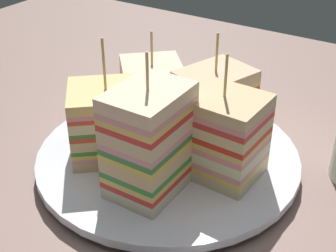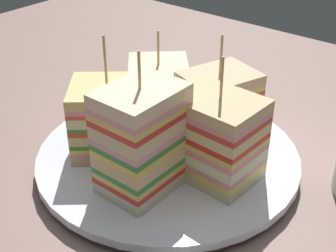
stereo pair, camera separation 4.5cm
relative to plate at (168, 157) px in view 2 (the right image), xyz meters
The scene contains 8 objects.
ground_plane 1.80cm from the plate, ahead, with size 109.32×84.01×1.80cm, color #866860.
plate is the anchor object (origin of this frame).
sandwich_wedge_0 7.77cm from the plate, 106.53° to the left, with size 5.34×7.13×12.76cm.
sandwich_wedge_1 7.19cm from the plate, behind, with size 7.35×6.05×11.62cm.
sandwich_wedge_2 7.01cm from the plate, 111.93° to the right, with size 7.43×8.48×11.10cm.
sandwich_wedge_3 6.91cm from the plate, 40.72° to the right, with size 9.25×9.32×10.47cm.
sandwich_wedge_4 6.92cm from the plate, 32.12° to the left, with size 9.48×9.39×11.81cm.
chip_pile 2.56cm from the plate, 133.28° to the left, with size 7.86×6.97×2.60cm.
Camera 2 is at (-24.75, 30.18, 27.94)cm, focal length 51.19 mm.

